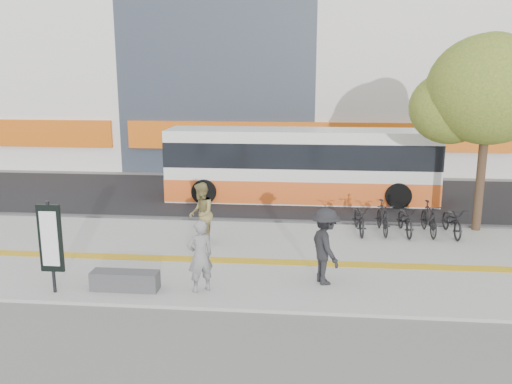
# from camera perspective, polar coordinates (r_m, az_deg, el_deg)

# --- Properties ---
(ground) EXTENTS (120.00, 120.00, 0.00)m
(ground) POSITION_cam_1_polar(r_m,az_deg,el_deg) (13.77, -1.68, -9.14)
(ground) COLOR slate
(ground) RESTS_ON ground
(sidewalk) EXTENTS (40.00, 7.00, 0.08)m
(sidewalk) POSITION_cam_1_polar(r_m,az_deg,el_deg) (15.15, -0.98, -6.90)
(sidewalk) COLOR gray
(sidewalk) RESTS_ON ground
(tactile_strip) EXTENTS (40.00, 0.45, 0.01)m
(tactile_strip) POSITION_cam_1_polar(r_m,az_deg,el_deg) (14.66, -1.20, -7.39)
(tactile_strip) COLOR gold
(tactile_strip) RESTS_ON sidewalk
(street) EXTENTS (40.00, 8.00, 0.06)m
(street) POSITION_cam_1_polar(r_m,az_deg,el_deg) (22.32, 1.17, -0.47)
(street) COLOR black
(street) RESTS_ON ground
(curb) EXTENTS (40.00, 0.25, 0.14)m
(curb) POSITION_cam_1_polar(r_m,az_deg,el_deg) (18.46, 0.24, -3.18)
(curb) COLOR #38383A
(curb) RESTS_ON ground
(bench) EXTENTS (1.60, 0.45, 0.45)m
(bench) POSITION_cam_1_polar(r_m,az_deg,el_deg) (13.14, -13.84, -9.19)
(bench) COLOR #38383A
(bench) RESTS_ON sidewalk
(signboard) EXTENTS (0.55, 0.10, 2.20)m
(signboard) POSITION_cam_1_polar(r_m,az_deg,el_deg) (13.14, -21.14, -4.79)
(signboard) COLOR black
(signboard) RESTS_ON sidewalk
(street_tree) EXTENTS (4.40, 3.80, 6.31)m
(street_tree) POSITION_cam_1_polar(r_m,az_deg,el_deg) (18.37, 23.46, 9.78)
(street_tree) COLOR #332417
(street_tree) RESTS_ON sidewalk
(bus) EXTENTS (10.68, 2.53, 2.84)m
(bus) POSITION_cam_1_polar(r_m,az_deg,el_deg) (21.50, 4.77, 2.69)
(bus) COLOR silver
(bus) RESTS_ON street
(bicycle_row) EXTENTS (3.61, 1.83, 1.05)m
(bicycle_row) POSITION_cam_1_polar(r_m,az_deg,el_deg) (17.58, 15.72, -2.79)
(bicycle_row) COLOR black
(bicycle_row) RESTS_ON sidewalk
(seated_woman) EXTENTS (0.76, 0.69, 1.73)m
(seated_woman) POSITION_cam_1_polar(r_m,az_deg,el_deg) (12.53, -6.00, -6.84)
(seated_woman) COLOR black
(seated_woman) RESTS_ON sidewalk
(pedestrian_tan) EXTENTS (0.85, 1.02, 1.87)m
(pedestrian_tan) POSITION_cam_1_polar(r_m,az_deg,el_deg) (15.90, -5.90, -2.34)
(pedestrian_tan) COLOR olive
(pedestrian_tan) RESTS_ON sidewalk
(pedestrian_dark) EXTENTS (1.08, 1.38, 1.88)m
(pedestrian_dark) POSITION_cam_1_polar(r_m,az_deg,el_deg) (13.02, 7.45, -5.78)
(pedestrian_dark) COLOR black
(pedestrian_dark) RESTS_ON sidewalk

